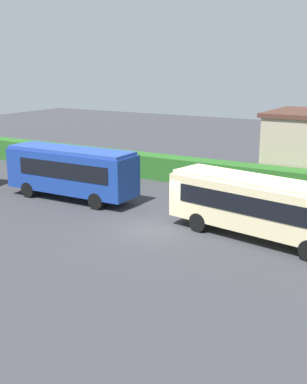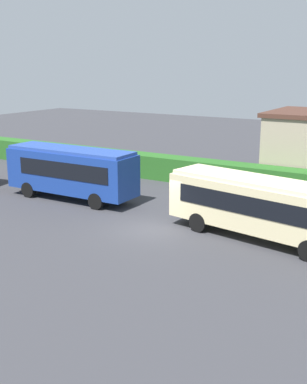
# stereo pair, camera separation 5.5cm
# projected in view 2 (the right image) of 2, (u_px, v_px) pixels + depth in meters

# --- Properties ---
(ground_plane) EXTENTS (106.81, 106.81, 0.00)m
(ground_plane) POSITION_uv_depth(u_px,v_px,m) (151.00, 229.00, 26.13)
(ground_plane) COLOR #38383D
(bus_blue) EXTENTS (8.96, 2.54, 3.28)m
(bus_blue) POSITION_uv_depth(u_px,v_px,m) (71.00, 170.00, 31.46)
(bus_blue) COLOR navy
(bus_blue) RESTS_ON ground_plane
(bus_cream) EXTENTS (10.08, 4.14, 3.03)m
(bus_cream) POSITION_uv_depth(u_px,v_px,m) (263.00, 205.00, 24.15)
(bus_cream) COLOR beige
(bus_cream) RESTS_ON ground_plane
(person_right) EXTENTS (0.31, 0.51, 1.65)m
(person_right) POSITION_uv_depth(u_px,v_px,m) (88.00, 174.00, 35.20)
(person_right) COLOR #4C6B47
(person_right) RESTS_ON ground_plane
(hedge_row) EXTENTS (65.41, 1.68, 1.73)m
(hedge_row) POSITION_uv_depth(u_px,v_px,m) (230.00, 175.00, 34.66)
(hedge_row) COLOR #286121
(hedge_row) RESTS_ON ground_plane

